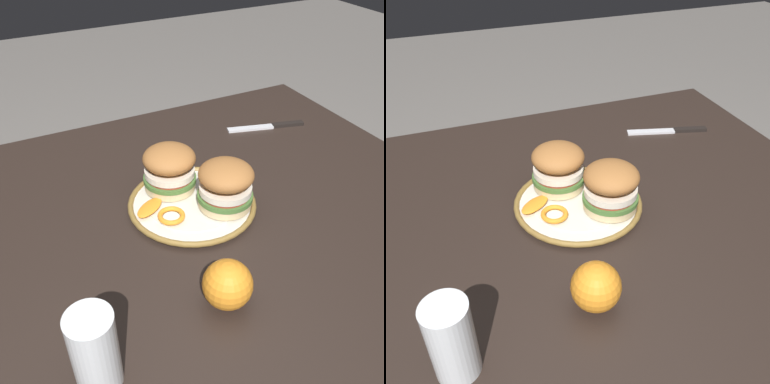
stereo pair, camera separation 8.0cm
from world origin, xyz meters
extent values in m
cube|color=black|center=(0.00, 0.00, 0.69)|extent=(1.14, 1.00, 0.03)
cube|color=black|center=(0.51, 0.44, 0.34)|extent=(0.06, 0.06, 0.68)
cylinder|color=silver|center=(-0.01, 0.03, 0.71)|extent=(0.25, 0.25, 0.01)
torus|color=olive|center=(-0.01, 0.03, 0.72)|extent=(0.27, 0.27, 0.01)
cylinder|color=silver|center=(-0.01, 0.03, 0.72)|extent=(0.19, 0.19, 0.00)
cylinder|color=beige|center=(-0.04, 0.10, 0.73)|extent=(0.11, 0.11, 0.02)
cylinder|color=#477033|center=(-0.04, 0.10, 0.75)|extent=(0.12, 0.12, 0.01)
cylinder|color=#BC3828|center=(-0.04, 0.10, 0.76)|extent=(0.10, 0.10, 0.01)
cylinder|color=silver|center=(-0.04, 0.10, 0.77)|extent=(0.11, 0.11, 0.01)
ellipsoid|color=#A36633|center=(-0.04, 0.10, 0.80)|extent=(0.16, 0.16, 0.05)
cylinder|color=beige|center=(0.04, -0.01, 0.73)|extent=(0.11, 0.11, 0.02)
cylinder|color=#477033|center=(0.04, -0.01, 0.75)|extent=(0.12, 0.12, 0.01)
cylinder|color=#BC3828|center=(0.04, -0.01, 0.76)|extent=(0.10, 0.10, 0.01)
cylinder|color=silver|center=(0.04, -0.01, 0.77)|extent=(0.11, 0.11, 0.01)
ellipsoid|color=#A36633|center=(0.04, -0.01, 0.80)|extent=(0.16, 0.16, 0.05)
torus|color=orange|center=(-0.08, 0.00, 0.73)|extent=(0.07, 0.07, 0.01)
cylinder|color=#F4E5C6|center=(-0.08, 0.00, 0.73)|extent=(0.03, 0.03, 0.00)
ellipsoid|color=orange|center=(-0.11, 0.05, 0.73)|extent=(0.08, 0.07, 0.01)
cylinder|color=white|center=(-0.31, -0.26, 0.77)|extent=(0.07, 0.07, 0.13)
cylinder|color=#5B2D19|center=(-0.31, -0.26, 0.75)|extent=(0.06, 0.06, 0.09)
sphere|color=orange|center=(-0.08, -0.22, 0.75)|extent=(0.08, 0.08, 0.08)
cube|color=silver|center=(0.29, 0.27, 0.71)|extent=(0.13, 0.06, 0.01)
cube|color=black|center=(0.40, 0.24, 0.71)|extent=(0.09, 0.04, 0.01)
camera|label=1|loc=(-0.34, -0.62, 1.28)|focal=40.61mm
camera|label=2|loc=(-0.27, -0.65, 1.28)|focal=40.61mm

